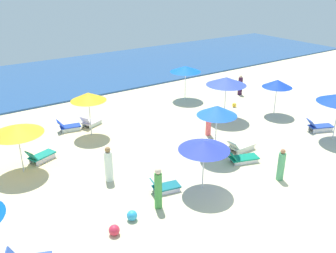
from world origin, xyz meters
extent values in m
plane|color=beige|center=(0.00, 0.00, 0.00)|extent=(60.00, 60.00, 0.00)
cube|color=#264D84|center=(0.00, 23.46, 0.06)|extent=(60.00, 13.07, 0.12)
cylinder|color=silver|center=(7.36, 2.92, 1.06)|extent=(0.05, 0.05, 2.12)
cube|color=silver|center=(7.71, 3.77, 0.13)|extent=(1.13, 0.52, 0.25)
cube|color=silver|center=(7.91, 4.22, 0.13)|extent=(1.13, 0.52, 0.25)
cube|color=#2443A9|center=(7.81, 3.99, 0.28)|extent=(1.47, 1.06, 0.06)
cube|color=#2443A9|center=(7.24, 4.24, 0.50)|extent=(0.59, 0.67, 0.48)
cylinder|color=silver|center=(-1.62, 3.13, 0.92)|extent=(0.05, 0.05, 1.84)
cone|color=blue|center=(-1.62, 3.13, 2.03)|extent=(2.11, 2.11, 0.37)
cube|color=silver|center=(-3.03, 3.59, 0.10)|extent=(1.00, 0.25, 0.19)
cube|color=silver|center=(-2.92, 4.08, 0.10)|extent=(1.00, 0.25, 0.19)
cube|color=#176971|center=(-2.98, 3.83, 0.22)|extent=(1.22, 0.80, 0.06)
cube|color=#176971|center=(-3.47, 3.94, 0.42)|extent=(0.40, 0.61, 0.43)
cylinder|color=silver|center=(-7.45, 8.85, 0.95)|extent=(0.05, 0.05, 1.90)
cone|color=gold|center=(-7.45, 8.85, 2.12)|extent=(2.28, 2.28, 0.43)
cube|color=silver|center=(-6.32, 9.19, 0.13)|extent=(1.07, 0.44, 0.25)
cube|color=silver|center=(-6.50, 9.67, 0.13)|extent=(1.07, 0.44, 0.25)
cube|color=#178172|center=(-6.41, 9.43, 0.28)|extent=(1.38, 1.01, 0.06)
cube|color=#178172|center=(-6.95, 9.22, 0.50)|extent=(0.47, 0.64, 0.45)
cylinder|color=silver|center=(4.77, 12.85, 1.00)|extent=(0.05, 0.05, 1.99)
cone|color=blue|center=(4.77, 12.85, 2.19)|extent=(2.14, 2.14, 0.40)
cylinder|color=silver|center=(0.81, 5.12, 1.07)|extent=(0.05, 0.05, 2.13)
cone|color=blue|center=(0.81, 5.12, 2.38)|extent=(1.94, 1.94, 0.49)
cube|color=silver|center=(1.44, 3.56, 0.10)|extent=(1.18, 0.43, 0.19)
cube|color=silver|center=(1.60, 4.07, 0.10)|extent=(1.18, 0.43, 0.19)
cube|color=#0D7F5D|center=(1.52, 3.82, 0.22)|extent=(1.49, 1.03, 0.06)
cube|color=#0D7F5D|center=(0.92, 4.02, 0.43)|extent=(0.50, 0.67, 0.45)
cube|color=silver|center=(2.31, 4.48, 0.13)|extent=(1.25, 0.06, 0.25)
cube|color=silver|center=(2.30, 5.04, 0.13)|extent=(1.25, 0.06, 0.25)
cube|color=silver|center=(2.30, 4.76, 0.28)|extent=(1.40, 0.69, 0.06)
cube|color=silver|center=(1.66, 4.75, 0.47)|extent=(0.35, 0.64, 0.41)
cylinder|color=silver|center=(4.53, 8.51, 1.08)|extent=(0.05, 0.05, 2.16)
cone|color=#344ABE|center=(4.53, 8.51, 2.40)|extent=(2.42, 2.42, 0.48)
cylinder|color=silver|center=(7.64, 7.25, 0.90)|extent=(0.05, 0.05, 1.80)
cone|color=#143ABE|center=(7.64, 7.25, 2.04)|extent=(1.85, 1.85, 0.47)
cylinder|color=silver|center=(-3.25, 10.85, 1.02)|extent=(0.05, 0.05, 2.03)
cone|color=gold|center=(-3.25, 10.85, 2.26)|extent=(1.93, 1.93, 0.44)
cube|color=silver|center=(-4.01, 11.90, 0.11)|extent=(1.01, 0.23, 0.23)
cube|color=silver|center=(-3.92, 12.39, 0.11)|extent=(1.01, 0.23, 0.23)
cube|color=#1D3CB6|center=(-3.96, 12.14, 0.26)|extent=(1.23, 0.79, 0.06)
cube|color=#1D3CB6|center=(-4.47, 12.24, 0.47)|extent=(0.48, 0.62, 0.45)
cube|color=silver|center=(-2.54, 11.89, 0.10)|extent=(0.96, 0.44, 0.21)
cube|color=silver|center=(-2.76, 12.40, 0.10)|extent=(0.96, 0.44, 0.21)
cube|color=silver|center=(-2.65, 12.15, 0.24)|extent=(1.31, 1.06, 0.06)
cube|color=silver|center=(-3.13, 11.94, 0.48)|extent=(0.54, 0.70, 0.50)
cylinder|color=#469845|center=(-3.88, 3.06, 0.75)|extent=(0.36, 0.36, 1.50)
sphere|color=beige|center=(-3.88, 3.06, 1.62)|extent=(0.26, 0.26, 0.26)
cylinder|color=#F95B5E|center=(2.13, 7.19, 0.66)|extent=(0.36, 0.36, 1.32)
sphere|color=beige|center=(2.13, 7.19, 1.44)|extent=(0.26, 0.26, 0.26)
cylinder|color=#499665|center=(1.64, 1.77, 0.64)|extent=(0.42, 0.42, 1.28)
sphere|color=#966344|center=(1.64, 1.77, 1.38)|extent=(0.21, 0.21, 0.21)
cylinder|color=#381A38|center=(8.69, 11.37, 0.64)|extent=(0.33, 0.33, 1.29)
sphere|color=beige|center=(8.69, 11.37, 1.38)|extent=(0.20, 0.20, 0.20)
cylinder|color=white|center=(-4.55, 5.94, 0.69)|extent=(0.43, 0.43, 1.39)
sphere|color=#996E42|center=(-4.55, 5.94, 1.50)|extent=(0.25, 0.25, 0.25)
sphere|color=#D92C45|center=(-6.02, 2.58, 0.19)|extent=(0.39, 0.39, 0.39)
sphere|color=#2CA4DB|center=(-5.11, 2.95, 0.20)|extent=(0.39, 0.39, 0.39)
sphere|color=yellow|center=(6.51, 9.67, 0.14)|extent=(0.28, 0.28, 0.28)
camera|label=1|loc=(-10.35, -7.02, 8.55)|focal=39.51mm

